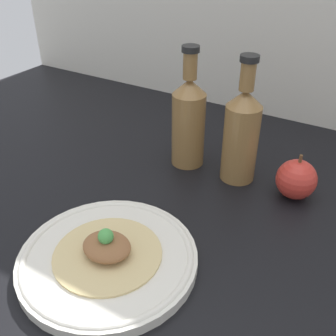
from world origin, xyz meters
TOP-DOWN VIEW (x-y plane):
  - ground_plane at (0.00, 0.00)cm, footprint 180.00×110.00cm
  - plate at (-4.65, -15.72)cm, footprint 28.52×28.52cm
  - plated_food at (-4.65, -15.72)cm, footprint 17.23×17.23cm
  - cider_bottle_left at (-8.72, 18.15)cm, footprint 7.20×7.20cm
  - cider_bottle_right at (3.29, 18.15)cm, footprint 7.20×7.20cm
  - apple at (15.60, 17.56)cm, footprint 7.90×7.90cm

SIDE VIEW (x-z plane):
  - ground_plane at x=0.00cm, z-range -4.00..0.00cm
  - plate at x=-4.65cm, z-range 0.07..2.21cm
  - plated_food at x=-4.65cm, z-range 0.45..5.57cm
  - apple at x=15.60cm, z-range -0.75..8.66cm
  - cider_bottle_left at x=-8.72cm, z-range -2.56..23.60cm
  - cider_bottle_right at x=3.29cm, z-range -2.56..23.60cm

